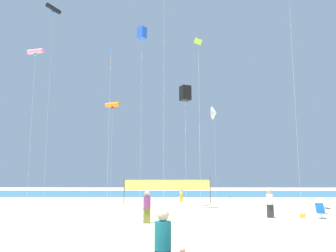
# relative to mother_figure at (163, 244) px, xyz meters

# --- Properties ---
(ground_plane) EXTENTS (120.00, 120.00, 0.00)m
(ground_plane) POSITION_rel_mother_figure_xyz_m (0.80, 10.61, -0.92)
(ground_plane) COLOR beige
(ocean_band) EXTENTS (120.00, 20.00, 0.01)m
(ocean_band) POSITION_rel_mother_figure_xyz_m (0.80, 43.53, -0.91)
(ocean_band) COLOR teal
(ocean_band) RESTS_ON ground
(mother_figure) EXTENTS (0.39, 0.39, 1.72)m
(mother_figure) POSITION_rel_mother_figure_xyz_m (0.00, 0.00, 0.00)
(mother_figure) COLOR navy
(mother_figure) RESTS_ON ground
(beachgoer_sage_shirt) EXTENTS (0.37, 0.37, 1.60)m
(beachgoer_sage_shirt) POSITION_rel_mother_figure_xyz_m (1.01, 26.01, -0.06)
(beachgoer_sage_shirt) COLOR gold
(beachgoer_sage_shirt) RESTS_ON ground
(beachgoer_white_shirt) EXTENTS (0.39, 0.39, 1.73)m
(beachgoer_white_shirt) POSITION_rel_mother_figure_xyz_m (6.12, 13.02, 0.00)
(beachgoer_white_shirt) COLOR #2D2D33
(beachgoer_white_shirt) RESTS_ON ground
(beachgoer_plum_shirt) EXTENTS (0.39, 0.39, 1.71)m
(beachgoer_plum_shirt) POSITION_rel_mother_figure_xyz_m (-1.19, 10.39, -0.01)
(beachgoer_plum_shirt) COLOR olive
(beachgoer_plum_shirt) RESTS_ON ground
(folding_beach_chair) EXTENTS (0.52, 0.65, 0.89)m
(folding_beach_chair) POSITION_rel_mother_figure_xyz_m (9.07, 12.76, -0.45)
(folding_beach_chair) COLOR #1959B2
(folding_beach_chair) RESTS_ON ground
(volleyball_net) EXTENTS (7.90, 1.70, 2.40)m
(volleyball_net) POSITION_rel_mother_figure_xyz_m (-0.25, 23.16, 0.72)
(volleyball_net) COLOR #4C4C51
(volleyball_net) RESTS_ON ground
(beach_handbag) EXTENTS (0.33, 0.16, 0.26)m
(beach_handbag) POSITION_rel_mother_figure_xyz_m (8.02, 12.91, -0.79)
(beach_handbag) COLOR gold
(beach_handbag) RESTS_ON ground
(kite_lime_diamond) EXTENTS (0.71, 0.71, 12.21)m
(kite_lime_diamond) POSITION_rel_mother_figure_xyz_m (2.04, 14.81, 10.81)
(kite_lime_diamond) COLOR silver
(kite_lime_diamond) RESTS_ON ground
(kite_white_delta) EXTENTS (1.03, 1.62, 10.56)m
(kite_white_delta) POSITION_rel_mother_figure_xyz_m (4.98, 30.44, 8.85)
(kite_white_delta) COLOR silver
(kite_white_delta) RESTS_ON ground
(kite_blue_box) EXTENTS (1.07, 1.07, 17.89)m
(kite_blue_box) POSITION_rel_mother_figure_xyz_m (-3.03, 25.22, 16.33)
(kite_blue_box) COLOR silver
(kite_blue_box) RESTS_ON ground
(kite_orange_tube) EXTENTS (1.78, 1.13, 10.71)m
(kite_orange_tube) POSITION_rel_mother_figure_xyz_m (-6.59, 28.88, 9.50)
(kite_orange_tube) COLOR silver
(kite_orange_tube) RESTS_ON ground
(kite_black_box) EXTENTS (1.06, 1.06, 10.24)m
(kite_black_box) POSITION_rel_mother_figure_xyz_m (1.27, 20.37, 8.68)
(kite_black_box) COLOR silver
(kite_black_box) RESTS_ON ground
(kite_pink_tube) EXTENTS (1.70, 0.86, 14.69)m
(kite_pink_tube) POSITION_rel_mother_figure_xyz_m (-13.08, 22.89, 13.48)
(kite_pink_tube) COLOR silver
(kite_pink_tube) RESTS_ON ground
(kite_blue_diamond) EXTENTS (0.69, 0.68, 12.25)m
(kite_blue_diamond) POSITION_rel_mother_figure_xyz_m (-4.54, 16.60, 10.89)
(kite_blue_diamond) COLOR silver
(kite_blue_diamond) RESTS_ON ground
(kite_black_tube) EXTENTS (1.17, 1.88, 20.47)m
(kite_black_tube) POSITION_rel_mother_figure_xyz_m (-12.56, 25.50, 19.23)
(kite_black_tube) COLOR silver
(kite_black_tube) RESTS_ON ground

